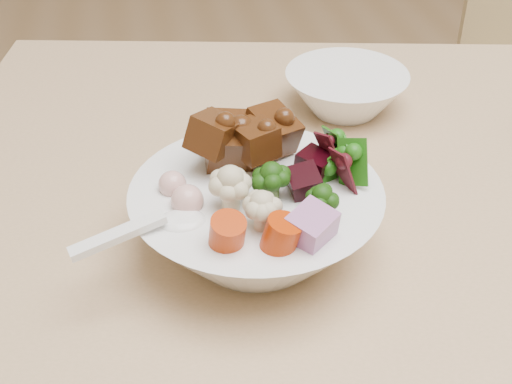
% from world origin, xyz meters
% --- Properties ---
extents(food_bowl, '(0.21, 0.21, 0.11)m').
position_xyz_m(food_bowl, '(-0.47, 0.14, 0.70)').
color(food_bowl, white).
rests_on(food_bowl, dining_table).
extents(soup_spoon, '(0.11, 0.05, 0.02)m').
position_xyz_m(soup_spoon, '(-0.55, 0.11, 0.73)').
color(soup_spoon, white).
rests_on(soup_spoon, food_bowl).
extents(side_bowl, '(0.14, 0.14, 0.05)m').
position_xyz_m(side_bowl, '(-0.33, 0.37, 0.69)').
color(side_bowl, white).
rests_on(side_bowl, dining_table).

